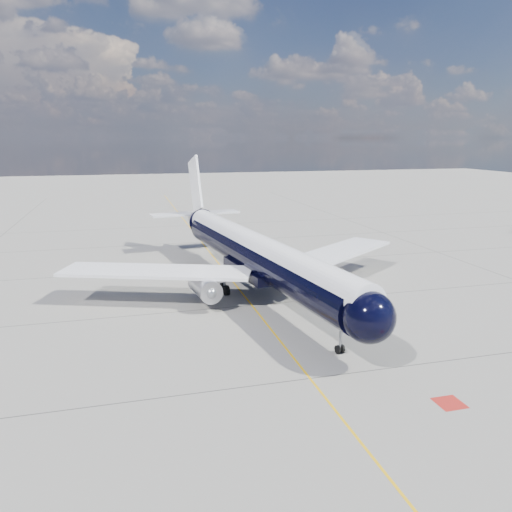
% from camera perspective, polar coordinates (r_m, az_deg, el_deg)
% --- Properties ---
extents(ground, '(320.00, 320.00, 0.00)m').
position_cam_1_polar(ground, '(65.34, -4.89, -0.12)').
color(ground, gray).
rests_on(ground, ground).
extents(taxiway_centerline, '(0.16, 160.00, 0.01)m').
position_cam_1_polar(taxiway_centerline, '(60.57, -4.05, -1.17)').
color(taxiway_centerline, '#E2A60B').
rests_on(taxiway_centerline, ground).
extents(red_marking, '(1.60, 1.60, 0.01)m').
position_cam_1_polar(red_marking, '(32.51, 21.23, -15.39)').
color(red_marking, maroon).
rests_on(red_marking, ground).
extents(main_airliner, '(36.75, 45.07, 13.04)m').
position_cam_1_polar(main_airliner, '(49.78, -0.40, 0.46)').
color(main_airliner, black).
rests_on(main_airliner, ground).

